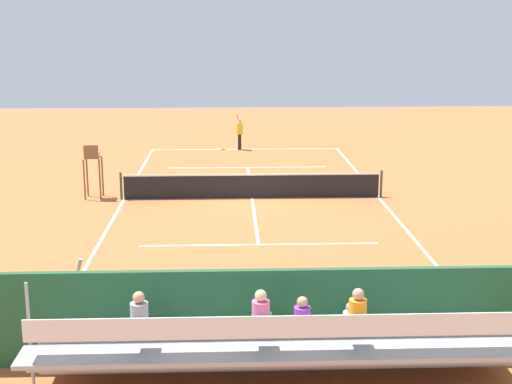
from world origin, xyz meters
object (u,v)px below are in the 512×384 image
at_px(courtside_bench, 353,321).
at_px(tennis_player, 240,131).
at_px(tennis_racket, 219,149).
at_px(bleacher_stand, 278,349).
at_px(equipment_bag, 282,341).
at_px(tennis_ball_far, 274,161).
at_px(line_judge, 76,303).
at_px(umpire_chair, 93,165).
at_px(tennis_ball_near, 283,157).
at_px(tennis_net, 252,186).

bearing_deg(courtside_bench, tennis_player, -85.22).
bearing_deg(tennis_racket, bleacher_stand, 92.95).
bearing_deg(equipment_bag, tennis_ball_far, -93.17).
relative_size(tennis_racket, line_judge, 0.30).
height_order(umpire_chair, tennis_racket, umpire_chair).
bearing_deg(tennis_ball_near, umpire_chair, 45.84).
height_order(bleacher_stand, tennis_ball_near, bleacher_stand).
relative_size(tennis_player, line_judge, 1.00).
distance_m(tennis_racket, tennis_ball_near, 4.10).
height_order(tennis_player, tennis_ball_near, tennis_player).
distance_m(tennis_net, bleacher_stand, 15.37).
bearing_deg(tennis_net, tennis_racket, -82.72).
bearing_deg(courtside_bench, tennis_racket, -82.66).
bearing_deg(umpire_chair, tennis_player, -118.91).
height_order(tennis_ball_near, tennis_ball_far, same).
bearing_deg(tennis_net, tennis_ball_near, -102.40).
bearing_deg(umpire_chair, courtside_bench, 120.41).
relative_size(tennis_net, tennis_player, 5.35).
bearing_deg(bleacher_stand, umpire_chair, -68.45).
bearing_deg(bleacher_stand, tennis_ball_far, -93.46).
height_order(umpire_chair, courtside_bench, umpire_chair).
bearing_deg(tennis_ball_near, courtside_bench, 89.59).
bearing_deg(equipment_bag, tennis_ball_near, -94.42).
bearing_deg(equipment_bag, tennis_net, -89.23).
bearing_deg(tennis_ball_near, tennis_player, -47.36).
height_order(tennis_net, tennis_player, tennis_player).
height_order(bleacher_stand, tennis_ball_far, bleacher_stand).
xyz_separation_m(tennis_net, courtside_bench, (-1.72, 13.27, 0.06)).
relative_size(umpire_chair, tennis_racket, 3.70).
bearing_deg(line_judge, tennis_player, -99.14).
height_order(umpire_chair, equipment_bag, umpire_chair).
bearing_deg(umpire_chair, bleacher_stand, 111.55).
bearing_deg(line_judge, tennis_ball_near, -105.58).
distance_m(equipment_bag, tennis_racket, 24.45).
xyz_separation_m(bleacher_stand, tennis_player, (0.26, -26.27, 0.07)).
bearing_deg(bleacher_stand, equipment_bag, -96.56).
relative_size(tennis_net, tennis_ball_far, 156.06).
xyz_separation_m(tennis_net, bleacher_stand, (0.05, 15.36, 0.44)).
distance_m(equipment_bag, tennis_player, 24.33).
xyz_separation_m(equipment_bag, tennis_ball_near, (-1.70, -21.94, -0.15)).
bearing_deg(tennis_racket, umpire_chair, 66.01).
bearing_deg(tennis_ball_far, tennis_player, -63.82).
relative_size(equipment_bag, tennis_ball_far, 13.64).
bearing_deg(line_judge, tennis_ball_far, -104.90).
height_order(courtside_bench, equipment_bag, courtside_bench).
relative_size(tennis_net, bleacher_stand, 1.14).
bearing_deg(tennis_player, tennis_racket, -4.76).
distance_m(tennis_net, umpire_chair, 6.26).
distance_m(tennis_player, tennis_racket, 1.49).
relative_size(tennis_ball_near, tennis_ball_far, 1.00).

